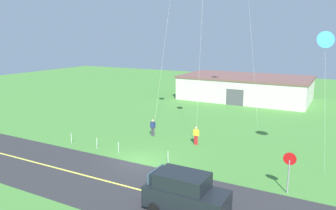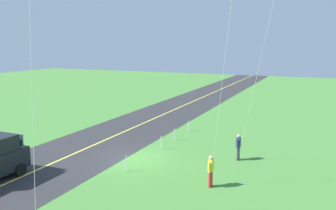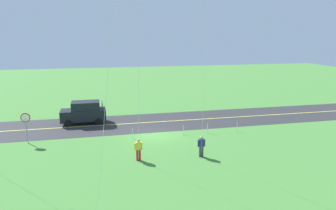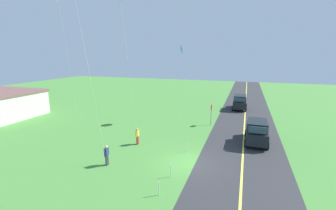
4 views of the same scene
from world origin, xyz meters
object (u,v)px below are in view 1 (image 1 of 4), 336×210
car_suv_foreground (185,193)px  kite_yellow_high (325,40)px  warehouse_distant (245,88)px  person_adult_companion (196,135)px  stop_sign (289,165)px  person_adult_near (153,127)px

car_suv_foreground → kite_yellow_high: (5.43, 9.16, 7.82)m
warehouse_distant → car_suv_foreground: bearing=-79.5°
warehouse_distant → person_adult_companion: bearing=-84.7°
kite_yellow_high → warehouse_distant: bearing=115.7°
car_suv_foreground → stop_sign: (4.40, 5.01, 0.65)m
person_adult_companion → warehouse_distant: bearing=-113.8°
person_adult_near → car_suv_foreground: bearing=58.1°
car_suv_foreground → warehouse_distant: size_ratio=0.24×
person_adult_near → person_adult_companion: bearing=105.7°
person_adult_companion → kite_yellow_high: kite_yellow_high is taller
kite_yellow_high → warehouse_distant: 27.78m
car_suv_foreground → person_adult_near: (-8.65, 10.99, -0.29)m
kite_yellow_high → person_adult_near: bearing=172.6°
person_adult_near → warehouse_distant: warehouse_distant is taller
person_adult_near → warehouse_distant: size_ratio=0.09×
stop_sign → kite_yellow_high: kite_yellow_high is taller
car_suv_foreground → warehouse_distant: warehouse_distant is taller
stop_sign → warehouse_distant: bearing=110.5°
person_adult_near → kite_yellow_high: 16.35m
person_adult_companion → kite_yellow_high: 12.58m
person_adult_near → stop_sign: bearing=85.3°
car_suv_foreground → stop_sign: stop_sign is taller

